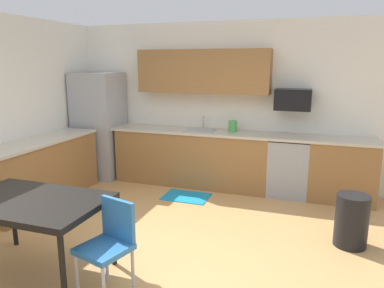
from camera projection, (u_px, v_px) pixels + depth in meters
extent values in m
plane|color=tan|center=(163.00, 250.00, 4.05)|extent=(12.00, 12.00, 0.00)
cube|color=white|center=(223.00, 104.00, 6.20)|extent=(5.80, 0.10, 2.70)
cube|color=olive|center=(192.00, 158.00, 6.22)|extent=(2.60, 0.60, 0.90)
cube|color=olive|center=(342.00, 171.00, 5.47)|extent=(0.95, 0.60, 0.90)
cube|color=olive|center=(41.00, 172.00, 5.42)|extent=(0.60, 2.00, 0.90)
cube|color=beige|center=(218.00, 133.00, 5.97)|extent=(4.80, 0.64, 0.04)
cube|color=beige|center=(38.00, 141.00, 5.31)|extent=(0.64, 2.00, 0.04)
cube|color=olive|center=(203.00, 71.00, 5.98)|extent=(2.20, 0.34, 0.70)
cube|color=#9EA0A5|center=(100.00, 125.00, 6.59)|extent=(0.76, 0.70, 1.87)
cube|color=#999BA0|center=(289.00, 167.00, 5.71)|extent=(0.60, 0.60, 0.88)
cube|color=black|center=(290.00, 139.00, 5.61)|extent=(0.60, 0.60, 0.03)
cube|color=black|center=(293.00, 100.00, 5.58)|extent=(0.54, 0.36, 0.32)
cube|color=#A5A8AD|center=(200.00, 134.00, 6.08)|extent=(0.48, 0.40, 0.14)
cylinder|color=#B2B5BA|center=(203.00, 123.00, 6.21)|extent=(0.02, 0.02, 0.24)
cube|color=black|center=(30.00, 202.00, 3.46)|extent=(1.40, 0.90, 0.06)
cylinder|color=black|center=(63.00, 273.00, 2.98)|extent=(0.05, 0.05, 0.71)
cylinder|color=black|center=(13.00, 215.00, 4.11)|extent=(0.05, 0.05, 0.71)
cylinder|color=black|center=(113.00, 232.00, 3.70)|extent=(0.05, 0.05, 0.71)
cube|color=#2D72B7|center=(104.00, 249.00, 3.17)|extent=(0.49, 0.49, 0.05)
cube|color=#2D72B7|center=(118.00, 220.00, 3.27)|extent=(0.38, 0.14, 0.40)
cylinder|color=#B2B2B7|center=(77.00, 276.00, 3.18)|extent=(0.03, 0.03, 0.42)
cylinder|color=#B2B2B7|center=(107.00, 259.00, 3.45)|extent=(0.03, 0.03, 0.42)
cylinder|color=#B2B2B7|center=(133.00, 271.00, 3.26)|extent=(0.03, 0.03, 0.42)
cylinder|color=black|center=(352.00, 221.00, 4.10)|extent=(0.36, 0.36, 0.60)
cube|color=#198CBF|center=(186.00, 197.00, 5.67)|extent=(0.70, 0.50, 0.01)
cylinder|color=#4CA54C|center=(233.00, 127.00, 5.92)|extent=(0.14, 0.14, 0.20)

